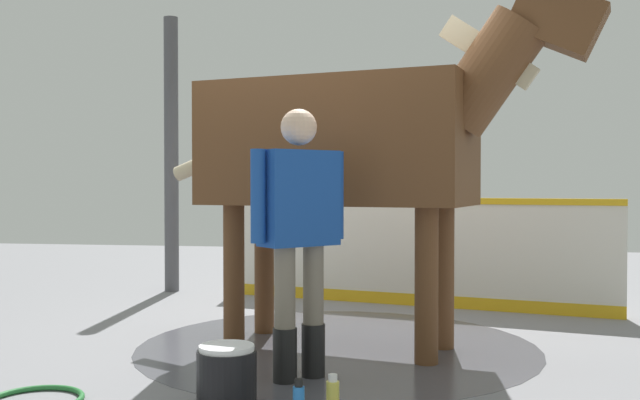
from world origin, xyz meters
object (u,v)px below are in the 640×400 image
object	(u,v)px
hose_coil	(35,400)
bottle_shampoo	(333,396)
handler	(299,224)
wash_bucket	(227,376)
horse	(353,143)

from	to	relation	value
hose_coil	bottle_shampoo	bearing A→B (deg)	-87.19
bottle_shampoo	hose_coil	xyz separation A→B (m)	(-0.08, 1.66, -0.08)
handler	wash_bucket	bearing A→B (deg)	110.26
hose_coil	wash_bucket	bearing A→B (deg)	-84.15
bottle_shampoo	hose_coil	size ratio (longest dim) A/B	0.40
bottle_shampoo	hose_coil	distance (m)	1.66
wash_bucket	bottle_shampoo	distance (m)	0.59
horse	wash_bucket	world-z (taller)	horse
wash_bucket	bottle_shampoo	size ratio (longest dim) A/B	1.61
handler	wash_bucket	size ratio (longest dim) A/B	4.97
handler	horse	bearing A→B (deg)	-59.03
horse	bottle_shampoo	bearing A→B (deg)	-73.82
handler	bottle_shampoo	size ratio (longest dim) A/B	7.98
wash_bucket	bottle_shampoo	bearing A→B (deg)	-92.75
handler	wash_bucket	distance (m)	1.05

